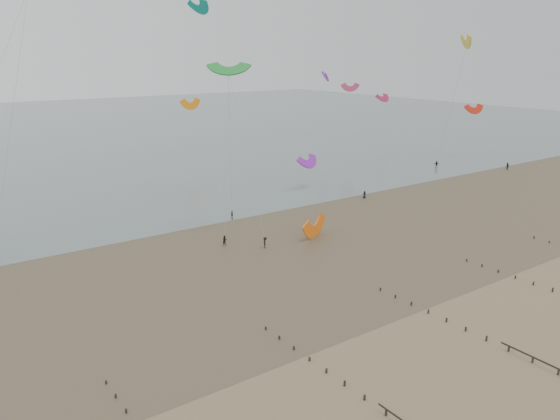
{
  "coord_description": "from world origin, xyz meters",
  "views": [
    {
      "loc": [
        -44.48,
        -33.72,
        29.77
      ],
      "look_at": [
        -0.69,
        28.0,
        8.0
      ],
      "focal_mm": 35.0,
      "sensor_mm": 36.0,
      "label": 1
    }
  ],
  "objects": [
    {
      "name": "kites_airborne",
      "position": [
        -15.13,
        93.69,
        21.59
      ],
      "size": [
        214.87,
        124.75,
        38.36
      ],
      "color": "gold",
      "rests_on": "ground"
    },
    {
      "name": "grounded_kite",
      "position": [
        10.84,
        34.06,
        0.0
      ],
      "size": [
        8.25,
        7.51,
        3.69
      ],
      "primitive_type": null,
      "rotation": [
        1.54,
        0.0,
        0.42
      ],
      "color": "orange",
      "rests_on": "ground"
    },
    {
      "name": "sea_and_shore",
      "position": [
        -4.08,
        34.4,
        0.01
      ],
      "size": [
        500.0,
        665.0,
        0.03
      ],
      "color": "#475654",
      "rests_on": "ground"
    },
    {
      "name": "kitesurfers",
      "position": [
        31.88,
        46.9,
        0.87
      ],
      "size": [
        122.78,
        27.45,
        1.85
      ],
      "color": "black",
      "rests_on": "ground"
    },
    {
      "name": "ground",
      "position": [
        0.0,
        0.0,
        0.0
      ],
      "size": [
        500.0,
        500.0,
        0.0
      ],
      "primitive_type": "plane",
      "color": "brown",
      "rests_on": "ground"
    }
  ]
}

